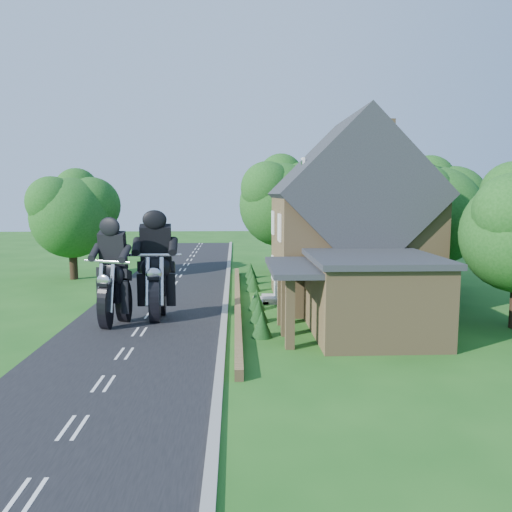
{
  "coord_description": "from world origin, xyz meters",
  "views": [
    {
      "loc": [
        4.2,
        -21.37,
        5.99
      ],
      "look_at": [
        5.27,
        4.23,
        2.8
      ],
      "focal_mm": 35.0,
      "sensor_mm": 36.0,
      "label": 1
    }
  ],
  "objects_px": {
    "house": "(349,224)",
    "annex": "(369,294)",
    "garden_wall": "(237,302)",
    "motorcycle_follow": "(115,310)",
    "motorcycle_lead": "(157,304)"
  },
  "relations": [
    {
      "from": "house",
      "to": "annex",
      "type": "height_order",
      "value": "house"
    },
    {
      "from": "annex",
      "to": "motorcycle_lead",
      "type": "relative_size",
      "value": 4.18
    },
    {
      "from": "motorcycle_lead",
      "to": "motorcycle_follow",
      "type": "bearing_deg",
      "value": 32.04
    },
    {
      "from": "motorcycle_lead",
      "to": "house",
      "type": "bearing_deg",
      "value": -158.86
    },
    {
      "from": "house",
      "to": "motorcycle_follow",
      "type": "xyz_separation_m",
      "value": [
        -11.79,
        -4.9,
        -3.6
      ]
    },
    {
      "from": "house",
      "to": "motorcycle_lead",
      "type": "xyz_separation_m",
      "value": [
        -10.04,
        -3.82,
        -3.56
      ]
    },
    {
      "from": "garden_wall",
      "to": "motorcycle_follow",
      "type": "bearing_deg",
      "value": -145.16
    },
    {
      "from": "garden_wall",
      "to": "motorcycle_lead",
      "type": "height_order",
      "value": "motorcycle_lead"
    },
    {
      "from": "garden_wall",
      "to": "motorcycle_follow",
      "type": "distance_m",
      "value": 6.84
    },
    {
      "from": "annex",
      "to": "motorcycle_lead",
      "type": "height_order",
      "value": "annex"
    },
    {
      "from": "garden_wall",
      "to": "annex",
      "type": "distance_m",
      "value": 8.19
    },
    {
      "from": "motorcycle_lead",
      "to": "motorcycle_follow",
      "type": "distance_m",
      "value": 2.06
    },
    {
      "from": "garden_wall",
      "to": "motorcycle_follow",
      "type": "height_order",
      "value": "motorcycle_follow"
    },
    {
      "from": "garden_wall",
      "to": "house",
      "type": "distance_m",
      "value": 7.52
    },
    {
      "from": "motorcycle_lead",
      "to": "garden_wall",
      "type": "bearing_deg",
      "value": -143.47
    }
  ]
}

